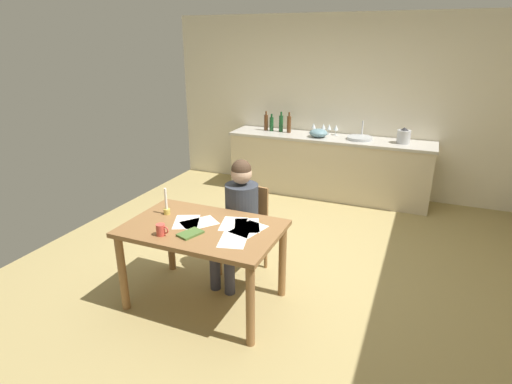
% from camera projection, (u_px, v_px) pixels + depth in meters
% --- Properties ---
extents(ground_plane, '(5.20, 5.20, 0.04)m').
position_uv_depth(ground_plane, '(275.00, 264.00, 4.42)').
color(ground_plane, tan).
extents(wall_back, '(5.20, 0.12, 2.60)m').
position_uv_depth(wall_back, '(337.00, 106.00, 6.20)').
color(wall_back, silver).
rests_on(wall_back, ground).
extents(kitchen_counter, '(2.97, 0.64, 0.90)m').
position_uv_depth(kitchen_counter, '(328.00, 166.00, 6.19)').
color(kitchen_counter, beige).
rests_on(kitchen_counter, ground).
extents(dining_table, '(1.32, 0.85, 0.75)m').
position_uv_depth(dining_table, '(203.00, 238.00, 3.54)').
color(dining_table, olive).
rests_on(dining_table, ground).
extents(chair_at_table, '(0.43, 0.43, 0.88)m').
position_uv_depth(chair_at_table, '(246.00, 225.00, 4.13)').
color(chair_at_table, olive).
rests_on(chair_at_table, ground).
extents(person_seated, '(0.35, 0.61, 1.19)m').
position_uv_depth(person_seated, '(238.00, 213.00, 3.94)').
color(person_seated, '#333842').
rests_on(person_seated, ground).
extents(coffee_mug, '(0.11, 0.07, 0.10)m').
position_uv_depth(coffee_mug, '(161.00, 230.00, 3.33)').
color(coffee_mug, '#D84C3F').
rests_on(coffee_mug, dining_table).
extents(candlestick, '(0.06, 0.06, 0.25)m').
position_uv_depth(candlestick, '(167.00, 207.00, 3.72)').
color(candlestick, gold).
rests_on(candlestick, dining_table).
extents(book_magazine, '(0.19, 0.23, 0.02)m').
position_uv_depth(book_magazine, '(190.00, 234.00, 3.35)').
color(book_magazine, '#496A30').
rests_on(book_magazine, dining_table).
extents(paper_letter, '(0.31, 0.36, 0.00)m').
position_uv_depth(paper_letter, '(247.00, 226.00, 3.51)').
color(paper_letter, white).
rests_on(paper_letter, dining_table).
extents(paper_bill, '(0.31, 0.36, 0.00)m').
position_uv_depth(paper_bill, '(187.00, 222.00, 3.58)').
color(paper_bill, white).
rests_on(paper_bill, dining_table).
extents(paper_envelope, '(0.28, 0.34, 0.00)m').
position_uv_depth(paper_envelope, '(249.00, 229.00, 3.45)').
color(paper_envelope, white).
rests_on(paper_envelope, dining_table).
extents(paper_receipt, '(0.35, 0.36, 0.00)m').
position_uv_depth(paper_receipt, '(199.00, 223.00, 3.56)').
color(paper_receipt, white).
rests_on(paper_receipt, dining_table).
extents(paper_notice, '(0.28, 0.34, 0.00)m').
position_uv_depth(paper_notice, '(234.00, 224.00, 3.54)').
color(paper_notice, white).
rests_on(paper_notice, dining_table).
extents(paper_flyer, '(0.28, 0.34, 0.00)m').
position_uv_depth(paper_flyer, '(233.00, 240.00, 3.27)').
color(paper_flyer, white).
rests_on(paper_flyer, dining_table).
extents(sink_unit, '(0.36, 0.36, 0.24)m').
position_uv_depth(sink_unit, '(360.00, 138.00, 5.87)').
color(sink_unit, '#B2B7BC').
rests_on(sink_unit, kitchen_counter).
extents(bottle_oil, '(0.06, 0.06, 0.30)m').
position_uv_depth(bottle_oil, '(266.00, 122.00, 6.42)').
color(bottle_oil, '#593319').
rests_on(bottle_oil, kitchen_counter).
extents(bottle_vinegar, '(0.06, 0.06, 0.26)m').
position_uv_depth(bottle_vinegar, '(272.00, 124.00, 6.38)').
color(bottle_vinegar, '#194C23').
rests_on(bottle_vinegar, kitchen_counter).
extents(bottle_wine_red, '(0.06, 0.06, 0.30)m').
position_uv_depth(bottle_wine_red, '(281.00, 123.00, 6.33)').
color(bottle_wine_red, '#194C23').
rests_on(bottle_wine_red, kitchen_counter).
extents(bottle_sauce, '(0.06, 0.06, 0.31)m').
position_uv_depth(bottle_sauce, '(289.00, 124.00, 6.26)').
color(bottle_sauce, '#593319').
rests_on(bottle_sauce, kitchen_counter).
extents(mixing_bowl, '(0.26, 0.26, 0.12)m').
position_uv_depth(mixing_bowl, '(318.00, 133.00, 6.00)').
color(mixing_bowl, '#668C99').
rests_on(mixing_bowl, kitchen_counter).
extents(stovetop_kettle, '(0.18, 0.18, 0.22)m').
position_uv_depth(stovetop_kettle, '(404.00, 136.00, 5.63)').
color(stovetop_kettle, '#B7BABF').
rests_on(stovetop_kettle, kitchen_counter).
extents(wine_glass_near_sink, '(0.07, 0.07, 0.15)m').
position_uv_depth(wine_glass_near_sink, '(336.00, 128.00, 6.10)').
color(wine_glass_near_sink, silver).
rests_on(wine_glass_near_sink, kitchen_counter).
extents(wine_glass_by_kettle, '(0.07, 0.07, 0.15)m').
position_uv_depth(wine_glass_by_kettle, '(329.00, 127.00, 6.14)').
color(wine_glass_by_kettle, silver).
rests_on(wine_glass_by_kettle, kitchen_counter).
extents(wine_glass_back_left, '(0.07, 0.07, 0.15)m').
position_uv_depth(wine_glass_back_left, '(323.00, 127.00, 6.17)').
color(wine_glass_back_left, silver).
rests_on(wine_glass_back_left, kitchen_counter).
extents(wine_glass_back_right, '(0.07, 0.07, 0.15)m').
position_uv_depth(wine_glass_back_right, '(314.00, 126.00, 6.23)').
color(wine_glass_back_right, silver).
rests_on(wine_glass_back_right, kitchen_counter).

